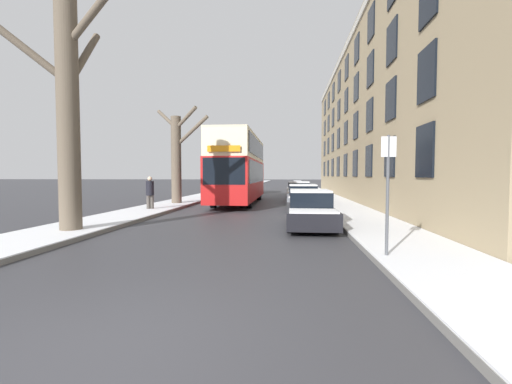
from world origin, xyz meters
The scene contains 14 objects.
ground_plane centered at (0.00, 0.00, 0.00)m, with size 320.00×320.00×0.00m, color #38383D.
sidewalk_left centered at (-5.25, 53.00, 0.08)m, with size 2.58×130.00×0.16m.
sidewalk_right centered at (5.25, 53.00, 0.08)m, with size 2.58×130.00×0.16m.
terrace_facade_right centered at (11.03, 23.50, 6.17)m, with size 9.10×39.34×12.33m.
bare_tree_left_0 centered at (-4.96, 6.96, 4.22)m, with size 4.95×2.76×8.17m.
bare_tree_left_1 centered at (-5.00, 17.88, 3.17)m, with size 3.97×2.49×6.37m.
double_decker_bus centered at (-1.23, 19.87, 2.57)m, with size 2.52×11.64×4.56m.
parked_car_0 centered at (2.90, 9.26, 0.64)m, with size 1.71×4.49×1.38m.
parked_car_1 centered at (2.90, 15.41, 0.66)m, with size 1.73×4.11×1.43m.
parked_car_2 centered at (2.90, 21.55, 0.68)m, with size 1.69×4.38×1.48m.
parked_car_3 centered at (2.90, 27.44, 0.64)m, with size 1.81×4.44×1.37m.
oncoming_van centered at (-1.75, 32.96, 1.25)m, with size 2.03×5.09×2.32m.
pedestrian_left_sidewalk centered at (-5.17, 13.93, 1.02)m, with size 0.41×0.41×1.86m.
street_sign_post centered at (4.26, 4.20, 1.59)m, with size 0.32×0.07×2.79m.
Camera 1 is at (2.09, -3.49, 1.92)m, focal length 24.00 mm.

